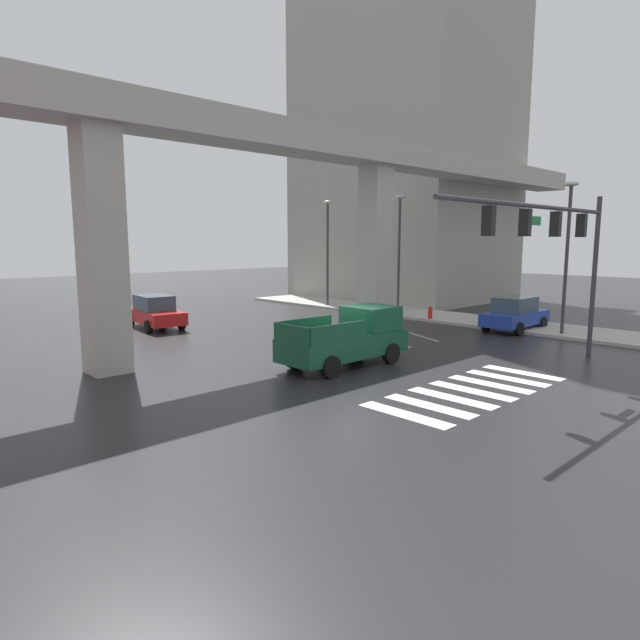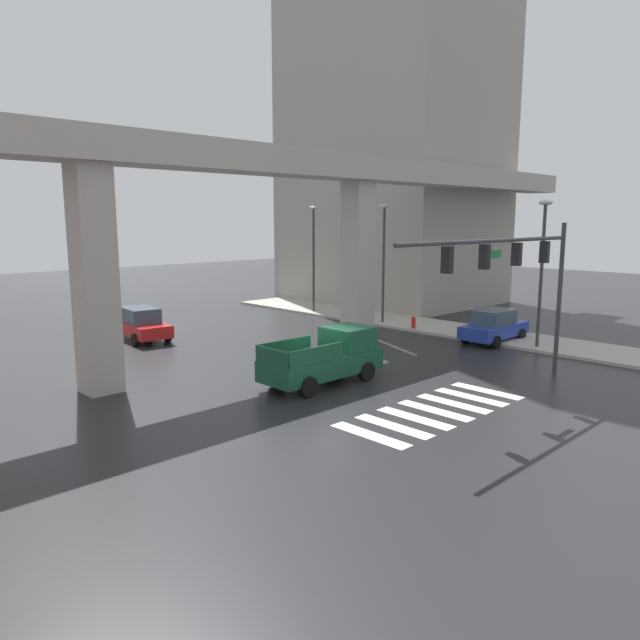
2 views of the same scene
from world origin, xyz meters
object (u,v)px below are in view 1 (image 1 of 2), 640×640
(street_lamp_far_north, at_px, (328,241))
(street_lamp_mid_block, at_px, (399,240))
(traffic_signal_mast, at_px, (557,237))
(sedan_blue, at_px, (515,314))
(sedan_red, at_px, (155,312))
(street_lamp_near_corner, at_px, (568,240))
(fire_hydrant, at_px, (430,314))
(pickup_truck, at_px, (350,338))

(street_lamp_far_north, bearing_deg, street_lamp_mid_block, -90.00)
(traffic_signal_mast, height_order, street_lamp_far_north, street_lamp_far_north)
(sedan_blue, distance_m, street_lamp_mid_block, 8.34)
(sedan_red, bearing_deg, traffic_signal_mast, -73.38)
(street_lamp_mid_block, height_order, street_lamp_far_north, same)
(sedan_blue, distance_m, street_lamp_near_corner, 4.43)
(sedan_blue, height_order, fire_hydrant, sedan_blue)
(street_lamp_far_north, relative_size, fire_hydrant, 8.52)
(traffic_signal_mast, height_order, street_lamp_near_corner, street_lamp_near_corner)
(traffic_signal_mast, distance_m, street_lamp_mid_block, 14.52)
(street_lamp_near_corner, bearing_deg, traffic_signal_mast, -160.61)
(traffic_signal_mast, xyz_separation_m, fire_hydrant, (6.99, 9.85, -4.23))
(street_lamp_mid_block, distance_m, fire_hydrant, 4.92)
(street_lamp_near_corner, xyz_separation_m, fire_hydrant, (-0.40, 7.25, -4.13))
(traffic_signal_mast, bearing_deg, pickup_truck, 127.94)
(pickup_truck, bearing_deg, sedan_red, 95.28)
(fire_hydrant, bearing_deg, street_lamp_near_corner, -86.84)
(pickup_truck, relative_size, sedan_red, 1.14)
(sedan_red, relative_size, street_lamp_near_corner, 0.62)
(sedan_blue, bearing_deg, pickup_truck, 177.64)
(sedan_red, height_order, street_lamp_mid_block, street_lamp_mid_block)
(fire_hydrant, bearing_deg, sedan_red, 145.64)
(sedan_red, height_order, fire_hydrant, sedan_red)
(sedan_blue, bearing_deg, sedan_red, 134.12)
(street_lamp_mid_block, bearing_deg, street_lamp_near_corner, -90.00)
(street_lamp_mid_block, bearing_deg, fire_hydrant, -98.61)
(pickup_truck, distance_m, fire_hydrant, 12.10)
(sedan_red, relative_size, street_lamp_mid_block, 0.62)
(sedan_blue, height_order, street_lamp_far_north, street_lamp_far_north)
(sedan_red, xyz_separation_m, street_lamp_mid_block, (12.88, -5.89, 3.70))
(street_lamp_mid_block, bearing_deg, sedan_red, 155.42)
(street_lamp_mid_block, height_order, fire_hydrant, street_lamp_mid_block)
(street_lamp_near_corner, bearing_deg, street_lamp_far_north, 90.00)
(street_lamp_near_corner, bearing_deg, pickup_truck, 166.00)
(street_lamp_far_north, bearing_deg, sedan_blue, -89.69)
(sedan_red, bearing_deg, street_lamp_mid_block, -24.58)
(sedan_red, bearing_deg, pickup_truck, -84.72)
(street_lamp_mid_block, relative_size, fire_hydrant, 8.52)
(street_lamp_far_north, bearing_deg, street_lamp_near_corner, -90.00)
(street_lamp_near_corner, height_order, fire_hydrant, street_lamp_near_corner)
(traffic_signal_mast, xyz_separation_m, street_lamp_far_north, (7.39, 18.62, -0.11))
(traffic_signal_mast, bearing_deg, street_lamp_far_north, 68.36)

